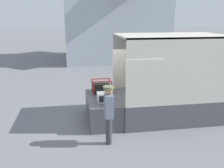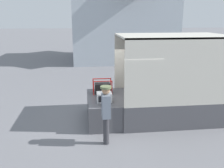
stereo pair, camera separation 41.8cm
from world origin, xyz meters
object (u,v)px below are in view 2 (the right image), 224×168
microwave (104,97)px  box_truck (211,90)px  worker_person (106,109)px  portable_generator (103,88)px

microwave → box_truck: bearing=6.4°
worker_person → portable_generator: bearing=87.4°
box_truck → microwave: 4.22m
microwave → worker_person: bearing=-92.9°
worker_person → microwave: bearing=87.1°
box_truck → worker_person: (-4.26, -1.82, 0.12)m
box_truck → microwave: box_truck is taller
portable_generator → box_truck: bearing=-7.0°
portable_generator → microwave: bearing=-92.2°
microwave → worker_person: 1.36m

